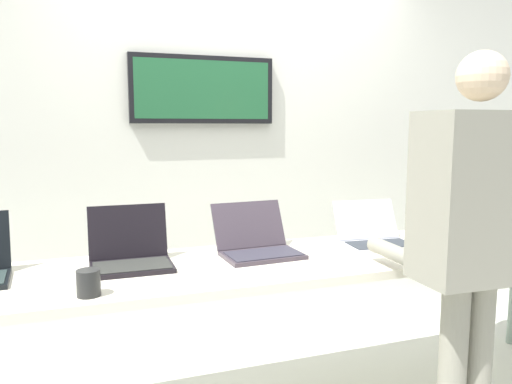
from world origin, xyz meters
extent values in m
cube|color=silver|center=(0.00, 1.13, 1.40)|extent=(8.00, 0.06, 2.79)
cube|color=black|center=(-0.25, 1.08, 1.66)|extent=(0.95, 0.05, 0.43)
cube|color=#225B34|center=(-0.25, 1.06, 1.66)|extent=(0.89, 0.02, 0.37)
cube|color=#EDE5CD|center=(0.00, 0.00, 0.78)|extent=(3.42, 0.70, 0.04)
cube|color=black|center=(-0.83, 0.05, 0.81)|extent=(0.36, 0.26, 0.02)
cube|color=#2E302D|center=(-0.83, 0.04, 0.82)|extent=(0.33, 0.20, 0.00)
cube|color=black|center=(-0.83, 0.20, 0.94)|extent=(0.35, 0.07, 0.24)
cube|color=navy|center=(-0.83, 0.20, 0.94)|extent=(0.33, 0.05, 0.21)
cube|color=#3C333C|center=(-0.22, 0.04, 0.81)|extent=(0.38, 0.27, 0.02)
cube|color=#2F2D39|center=(-0.22, 0.03, 0.82)|extent=(0.35, 0.21, 0.00)
cube|color=#3C333C|center=(-0.23, 0.22, 0.93)|extent=(0.38, 0.14, 0.22)
cube|color=black|center=(-0.23, 0.22, 0.93)|extent=(0.35, 0.12, 0.19)
cube|color=#ADAFBA|center=(0.42, 0.02, 0.81)|extent=(0.37, 0.26, 0.02)
cube|color=#2B3036|center=(0.42, 0.01, 0.82)|extent=(0.34, 0.20, 0.00)
cube|color=#ADAFBA|center=(0.44, 0.19, 0.92)|extent=(0.36, 0.14, 0.20)
cube|color=navy|center=(0.44, 0.19, 0.92)|extent=(0.33, 0.12, 0.17)
cube|color=#333940|center=(1.03, 0.04, 0.81)|extent=(0.38, 0.27, 0.02)
cube|color=#27312C|center=(1.03, 0.03, 0.82)|extent=(0.35, 0.22, 0.00)
cube|color=#333940|center=(1.02, 0.18, 0.94)|extent=(0.37, 0.07, 0.24)
cube|color=#19272A|center=(1.02, 0.18, 0.94)|extent=(0.34, 0.06, 0.21)
cylinder|color=gray|center=(0.35, -0.63, 0.41)|extent=(0.11, 0.11, 0.83)
cylinder|color=gray|center=(0.47, -0.63, 0.41)|extent=(0.11, 0.11, 0.83)
cube|color=gray|center=(0.41, -0.63, 1.15)|extent=(0.45, 0.28, 0.65)
sphere|color=beige|center=(0.41, -0.63, 1.61)|extent=(0.19, 0.19, 0.19)
cylinder|color=gray|center=(0.25, -0.33, 0.88)|extent=(0.08, 0.32, 0.07)
cylinder|color=gray|center=(0.58, -0.35, 0.88)|extent=(0.08, 0.32, 0.07)
cylinder|color=#272827|center=(-1.01, -0.25, 0.85)|extent=(0.09, 0.09, 0.10)
cube|color=white|center=(0.64, -0.17, 0.80)|extent=(0.29, 0.35, 0.00)
camera|label=1|loc=(-1.02, -2.12, 1.42)|focal=34.74mm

